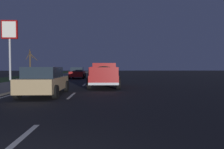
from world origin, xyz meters
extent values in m
plane|color=black|center=(27.00, 0.00, 0.00)|extent=(144.00, 144.00, 0.00)
cube|color=slate|center=(27.00, 5.70, 0.06)|extent=(108.00, 4.00, 0.12)
cube|color=#1E3819|center=(27.00, 10.70, 0.00)|extent=(108.00, 6.00, 0.01)
cube|color=silver|center=(2.30, 0.00, 0.00)|extent=(2.40, 0.14, 0.01)
cube|color=silver|center=(9.12, 0.00, 0.00)|extent=(2.40, 0.14, 0.01)
cube|color=silver|center=(16.00, 0.00, 0.00)|extent=(2.40, 0.14, 0.01)
cube|color=silver|center=(22.44, 0.00, 0.00)|extent=(2.40, 0.14, 0.01)
cube|color=silver|center=(28.14, 0.00, 0.00)|extent=(2.40, 0.14, 0.01)
cube|color=silver|center=(34.07, 0.00, 0.00)|extent=(2.40, 0.14, 0.01)
cube|color=silver|center=(40.41, 0.00, 0.00)|extent=(2.40, 0.14, 0.01)
cube|color=silver|center=(45.84, 0.00, 0.00)|extent=(2.40, 0.14, 0.01)
cube|color=silver|center=(51.73, 0.00, 0.00)|extent=(2.40, 0.14, 0.01)
cube|color=silver|center=(57.32, 0.00, 0.00)|extent=(2.40, 0.14, 0.01)
cube|color=silver|center=(64.15, 0.00, 0.00)|extent=(2.40, 0.14, 0.01)
cube|color=silver|center=(70.75, 0.00, 0.00)|extent=(2.40, 0.14, 0.01)
cube|color=silver|center=(76.32, 0.00, 0.00)|extent=(2.40, 0.14, 0.01)
cube|color=silver|center=(27.00, 3.40, 0.00)|extent=(108.00, 0.14, 0.01)
cube|color=maroon|center=(13.96, -1.75, 0.67)|extent=(5.42, 2.07, 0.60)
cube|color=maroon|center=(15.15, -1.76, 1.42)|extent=(2.18, 1.87, 0.90)
cube|color=#1E2833|center=(14.10, -1.75, 1.47)|extent=(0.06, 1.44, 0.50)
cube|color=maroon|center=(12.89, -0.80, 1.25)|extent=(3.02, 0.12, 0.56)
cube|color=maroon|center=(12.87, -2.68, 1.25)|extent=(3.02, 0.12, 0.56)
cube|color=maroon|center=(11.30, -1.72, 1.25)|extent=(0.10, 1.88, 0.56)
cube|color=silver|center=(11.30, -1.72, 0.45)|extent=(0.15, 2.00, 0.16)
cube|color=red|center=(11.32, -0.92, 1.45)|extent=(0.06, 0.14, 0.20)
cube|color=red|center=(11.30, -2.52, 1.45)|extent=(0.06, 0.14, 0.20)
ellipsoid|color=#193823|center=(12.88, -1.74, 1.29)|extent=(2.61, 1.55, 0.64)
sphere|color=silver|center=(13.38, -1.38, 1.15)|extent=(0.40, 0.40, 0.40)
sphere|color=beige|center=(12.27, -2.03, 1.13)|extent=(0.34, 0.34, 0.34)
cylinder|color=black|center=(15.75, -0.77, 0.42)|extent=(0.84, 0.28, 0.84)
cylinder|color=black|center=(15.73, -2.77, 0.42)|extent=(0.84, 0.28, 0.84)
cylinder|color=black|center=(12.19, -0.73, 0.42)|extent=(0.84, 0.28, 0.84)
cylinder|color=black|center=(12.16, -2.73, 0.42)|extent=(0.84, 0.28, 0.84)
cube|color=#9E845B|center=(9.44, 1.50, 0.63)|extent=(4.42, 1.86, 0.70)
cube|color=#1E2833|center=(9.19, 1.50, 1.26)|extent=(2.48, 1.62, 0.56)
cylinder|color=black|center=(10.93, 2.42, 0.34)|extent=(0.68, 0.22, 0.68)
cylinder|color=black|center=(10.95, 0.62, 0.34)|extent=(0.68, 0.22, 0.68)
cylinder|color=black|center=(7.94, 2.38, 0.34)|extent=(0.68, 0.22, 0.68)
cylinder|color=black|center=(7.96, 0.58, 0.34)|extent=(0.68, 0.22, 0.68)
cube|color=red|center=(7.29, 1.47, 0.68)|extent=(0.10, 1.51, 0.10)
cube|color=maroon|center=(26.40, 1.96, 0.63)|extent=(4.44, 1.90, 0.70)
cube|color=#1E2833|center=(26.15, 1.95, 1.26)|extent=(2.50, 1.64, 0.56)
cylinder|color=black|center=(27.88, 2.89, 0.34)|extent=(0.68, 0.22, 0.68)
cylinder|color=black|center=(27.92, 1.09, 0.34)|extent=(0.68, 0.22, 0.68)
cylinder|color=black|center=(24.89, 2.82, 0.34)|extent=(0.68, 0.22, 0.68)
cylinder|color=black|center=(24.93, 1.02, 0.34)|extent=(0.68, 0.22, 0.68)
cube|color=red|center=(24.25, 1.90, 0.68)|extent=(0.12, 1.51, 0.10)
cylinder|color=#99999E|center=(22.78, 9.49, 3.56)|extent=(0.24, 0.24, 7.12)
cube|color=maroon|center=(22.78, 9.49, 6.02)|extent=(0.24, 1.90, 2.20)
cube|color=silver|center=(22.65, 9.49, 6.02)|extent=(0.04, 1.60, 1.87)
cylinder|color=#423323|center=(33.73, 11.09, 2.17)|extent=(0.28, 0.28, 4.34)
cylinder|color=#423323|center=(33.76, 11.45, 3.52)|extent=(0.16, 0.81, 1.30)
cylinder|color=#423323|center=(33.36, 10.74, 3.61)|extent=(0.78, 0.83, 1.17)
cylinder|color=#423323|center=(34.03, 10.59, 3.39)|extent=(0.63, 1.12, 1.33)
cylinder|color=#423323|center=(33.37, 11.04, 4.24)|extent=(0.79, 0.21, 0.92)
camera|label=1|loc=(-1.86, -1.78, 1.51)|focal=32.54mm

